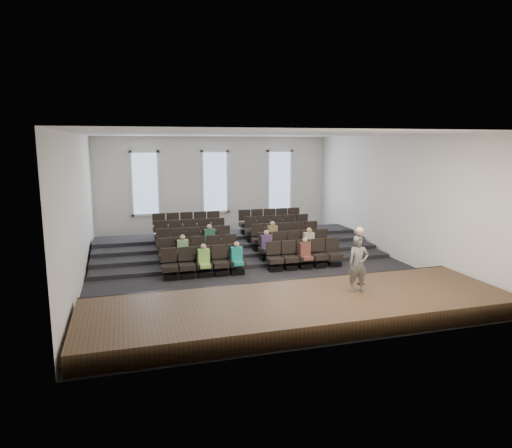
{
  "coord_description": "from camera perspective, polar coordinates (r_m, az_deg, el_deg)",
  "views": [
    {
      "loc": [
        -4.51,
        -16.12,
        4.71
      ],
      "look_at": [
        0.31,
        0.5,
        1.6
      ],
      "focal_mm": 32.0,
      "sensor_mm": 36.0,
      "label": 1
    }
  ],
  "objects": [
    {
      "name": "wall_front",
      "position": [
        10.39,
        9.96,
        -2.23
      ],
      "size": [
        12.0,
        0.04,
        5.0
      ],
      "primitive_type": "cube",
      "color": "silver",
      "rests_on": "ground"
    },
    {
      "name": "wall_right",
      "position": [
        19.38,
        16.88,
        3.21
      ],
      "size": [
        0.04,
        14.0,
        5.0
      ],
      "primitive_type": "cube",
      "color": "silver",
      "rests_on": "ground"
    },
    {
      "name": "speaker",
      "position": [
        13.31,
        12.67,
        -4.87
      ],
      "size": [
        0.63,
        0.45,
        1.61
      ],
      "primitive_type": "imported",
      "rotation": [
        0.0,
        0.0,
        -0.12
      ],
      "color": "#5E5C59",
      "rests_on": "stage"
    },
    {
      "name": "stage",
      "position": [
        12.71,
        5.79,
        -10.39
      ],
      "size": [
        11.8,
        3.6,
        0.5
      ],
      "primitive_type": "cube",
      "color": "#48331F",
      "rests_on": "ground"
    },
    {
      "name": "windows",
      "position": [
        23.59,
        -5.13,
        5.27
      ],
      "size": [
        8.44,
        0.1,
        3.24
      ],
      "color": "white",
      "rests_on": "wall_back"
    },
    {
      "name": "wall_left",
      "position": [
        16.34,
        -21.34,
        1.72
      ],
      "size": [
        0.04,
        14.0,
        5.0
      ],
      "primitive_type": "cube",
      "color": "silver",
      "rests_on": "ground"
    },
    {
      "name": "wall_back",
      "position": [
        23.68,
        -5.16,
        4.8
      ],
      "size": [
        12.0,
        0.04,
        5.0
      ],
      "primitive_type": "cube",
      "color": "silver",
      "rests_on": "ground"
    },
    {
      "name": "stage_lip",
      "position": [
        14.27,
        3.11,
        -8.02
      ],
      "size": [
        11.8,
        0.06,
        0.52
      ],
      "primitive_type": "cube",
      "color": "black",
      "rests_on": "ground"
    },
    {
      "name": "risers",
      "position": [
        20.32,
        -2.96,
        -2.65
      ],
      "size": [
        11.8,
        4.8,
        0.6
      ],
      "color": "black",
      "rests_on": "ground"
    },
    {
      "name": "ground",
      "position": [
        17.39,
        -0.54,
        -5.52
      ],
      "size": [
        14.0,
        14.0,
        0.0
      ],
      "primitive_type": "plane",
      "color": "black",
      "rests_on": "ground"
    },
    {
      "name": "audience",
      "position": [
        17.49,
        -0.83,
        -2.68
      ],
      "size": [
        5.45,
        2.64,
        1.1
      ],
      "color": "#8FD153",
      "rests_on": "seating_rows"
    },
    {
      "name": "mic_stand",
      "position": [
        14.07,
        13.01,
        -5.72
      ],
      "size": [
        0.23,
        0.23,
        1.39
      ],
      "color": "black",
      "rests_on": "stage"
    },
    {
      "name": "ceiling",
      "position": [
        16.74,
        -0.57,
        11.23
      ],
      "size": [
        12.0,
        14.0,
        0.02
      ],
      "primitive_type": "cube",
      "color": "white",
      "rests_on": "ground"
    },
    {
      "name": "seating_rows",
      "position": [
        18.66,
        -1.82,
        -2.27
      ],
      "size": [
        6.8,
        4.7,
        1.67
      ],
      "color": "black",
      "rests_on": "ground"
    }
  ]
}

